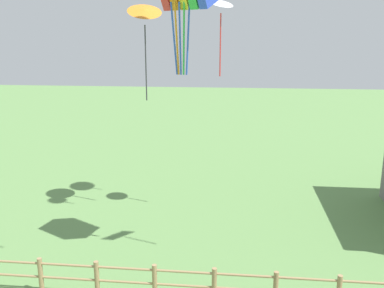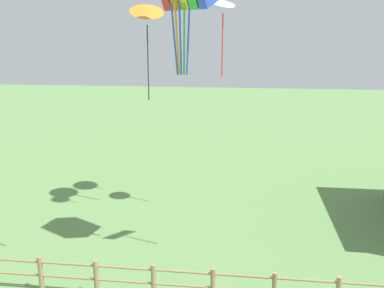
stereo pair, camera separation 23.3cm
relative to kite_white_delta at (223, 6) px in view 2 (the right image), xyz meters
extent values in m
cylinder|color=#9E7F56|center=(-4.82, -6.19, -7.82)|extent=(0.14, 0.14, 1.08)
cylinder|color=#9E7F56|center=(-3.14, -6.19, -7.82)|extent=(0.14, 0.14, 1.08)
cylinder|color=#9E7F56|center=(-1.47, -6.19, -7.82)|extent=(0.14, 0.14, 1.08)
cylinder|color=#9E7F56|center=(0.21, -6.19, -7.82)|extent=(0.14, 0.14, 1.08)
cylinder|color=#9E7F56|center=(-0.63, -6.19, -7.44)|extent=(21.78, 0.07, 0.07)
cylinder|color=#9E7F56|center=(-0.63, -6.19, -7.87)|extent=(21.78, 0.07, 0.07)
cylinder|color=blue|center=(-1.22, -3.74, -1.19)|extent=(0.20, 0.34, 2.11)
cylinder|color=orange|center=(-1.13, -3.77, -1.19)|extent=(0.13, 0.35, 2.11)
cylinder|color=blue|center=(-1.03, -3.80, -1.19)|extent=(0.06, 0.35, 2.11)
cylinder|color=green|center=(-0.91, -3.81, -1.19)|extent=(0.13, 0.35, 2.11)
cylinder|color=blue|center=(-0.79, -3.82, -1.19)|extent=(0.20, 0.34, 2.11)
cone|color=white|center=(0.00, 0.00, 0.13)|extent=(1.30, 1.29, 0.42)
cylinder|color=red|center=(0.00, 0.00, -1.42)|extent=(0.05, 0.05, 2.35)
cone|color=orange|center=(-2.93, 0.09, -0.13)|extent=(1.67, 1.61, 0.70)
cylinder|color=#333338|center=(-2.93, 0.09, -2.13)|extent=(0.05, 0.05, 2.93)
camera|label=1|loc=(0.74, -16.72, -1.14)|focal=40.00mm
camera|label=2|loc=(0.97, -16.69, -1.14)|focal=40.00mm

